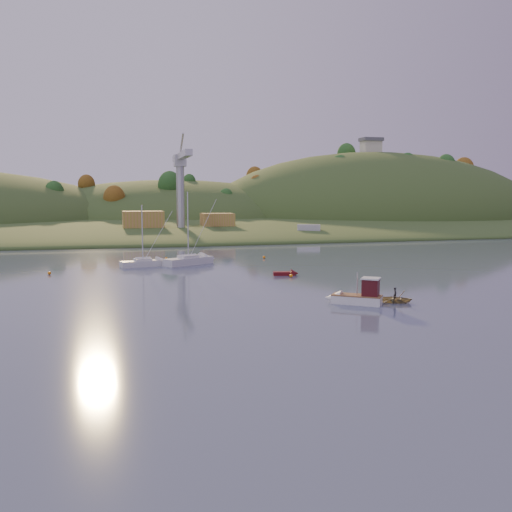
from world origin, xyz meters
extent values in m
plane|color=#38465B|center=(0.00, 0.00, 0.00)|extent=(500.00, 500.00, 0.00)
cube|color=#29441B|center=(0.00, 230.00, 0.00)|extent=(620.00, 220.00, 1.50)
ellipsoid|color=#29441B|center=(0.00, 165.00, 0.00)|extent=(640.00, 150.00, 7.00)
ellipsoid|color=#29441B|center=(10.00, 210.00, 0.00)|extent=(140.00, 120.00, 36.00)
ellipsoid|color=#29441B|center=(95.00, 195.00, 0.00)|extent=(150.00, 130.00, 60.00)
cube|color=beige|center=(95.00, 195.00, 32.50)|extent=(8.00, 6.00, 5.00)
cube|color=#595960|center=(95.00, 195.00, 35.70)|extent=(9.00, 7.00, 1.50)
cube|color=slate|center=(5.00, 122.00, 1.20)|extent=(42.00, 16.00, 2.40)
cube|color=#A88F38|center=(-8.00, 123.00, 4.80)|extent=(11.00, 8.00, 4.80)
cube|color=#A88F38|center=(13.00, 124.00, 4.40)|extent=(9.00, 7.00, 4.00)
cylinder|color=#B7B7BC|center=(2.00, 120.00, 11.40)|extent=(2.20, 2.20, 18.00)
cube|color=#B7B7BC|center=(2.00, 120.00, 20.90)|extent=(3.20, 3.20, 3.20)
cube|color=#B7B7BC|center=(2.00, 111.00, 21.90)|extent=(1.80, 18.00, 1.60)
cube|color=#B7B7BC|center=(2.00, 125.00, 21.90)|extent=(1.80, 10.00, 1.60)
cube|color=silver|center=(8.06, 18.53, 0.47)|extent=(5.30, 4.57, 0.94)
cone|color=silver|center=(5.96, 20.06, 0.47)|extent=(2.57, 2.58, 1.87)
cube|color=brown|center=(8.06, 18.53, 0.96)|extent=(5.33, 4.61, 0.12)
cube|color=#430F13|center=(9.24, 17.68, 1.87)|extent=(2.26, 2.24, 1.87)
cube|color=silver|center=(9.24, 17.68, 2.86)|extent=(2.55, 2.53, 0.16)
cylinder|color=silver|center=(8.06, 18.53, 2.18)|extent=(0.10, 0.10, 2.49)
cube|color=silver|center=(-4.60, 57.55, 0.60)|extent=(8.87, 6.74, 1.20)
cube|color=silver|center=(-4.60, 57.55, 1.25)|extent=(3.83, 3.37, 0.77)
cylinder|color=silver|center=(-4.60, 57.55, 6.68)|extent=(0.18, 0.18, 10.95)
cylinder|color=silver|center=(-4.60, 57.55, 1.50)|extent=(3.07, 1.89, 0.12)
cylinder|color=silver|center=(-4.60, 57.55, 1.60)|extent=(2.82, 1.88, 0.36)
cube|color=silver|center=(-12.12, 56.98, 0.50)|extent=(7.54, 3.94, 0.99)
cube|color=silver|center=(-12.12, 56.98, 1.04)|extent=(3.04, 2.26, 0.63)
cylinder|color=silver|center=(-12.12, 56.98, 5.51)|extent=(0.18, 0.18, 9.04)
cylinder|color=silver|center=(-12.12, 56.98, 1.29)|extent=(2.83, 0.85, 0.12)
cylinder|color=silver|center=(-12.12, 56.98, 1.39)|extent=(2.54, 0.99, 0.36)
imported|color=#9B8856|center=(12.49, 18.34, 0.38)|extent=(4.46, 4.04, 0.76)
imported|color=black|center=(12.49, 18.34, 0.70)|extent=(0.54, 0.61, 1.40)
cube|color=#550C11|center=(7.13, 41.54, 0.26)|extent=(3.31, 1.78, 0.52)
cone|color=#550C11|center=(8.68, 41.27, 0.26)|extent=(1.30, 1.43, 1.26)
cube|color=slate|center=(35.00, 108.00, 0.92)|extent=(15.27, 9.84, 1.85)
cube|color=#B7B7BC|center=(35.00, 108.00, 2.47)|extent=(6.85, 5.04, 2.47)
sphere|color=orange|center=(7.45, 39.23, 0.25)|extent=(0.50, 0.50, 0.50)
sphere|color=orange|center=(-25.99, 50.74, 0.25)|extent=(0.50, 0.50, 0.50)
sphere|color=orange|center=(-7.48, 65.53, 0.25)|extent=(0.50, 0.50, 0.50)
sphere|color=orange|center=(10.14, 63.41, 0.25)|extent=(0.50, 0.50, 0.50)
camera|label=1|loc=(-17.56, -36.88, 11.64)|focal=40.00mm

